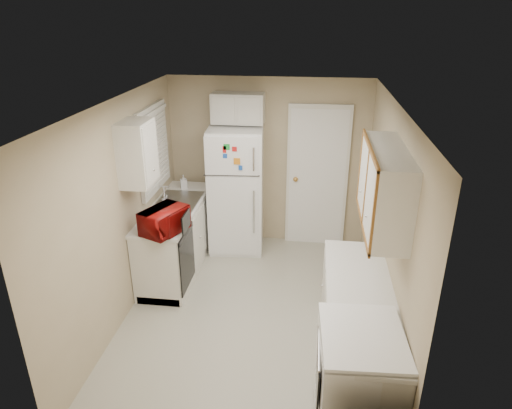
# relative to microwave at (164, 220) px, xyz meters

# --- Properties ---
(floor) EXTENTS (3.80, 3.80, 0.00)m
(floor) POSITION_rel_microwave_xyz_m (0.99, -0.17, -1.05)
(floor) COLOR beige
(floor) RESTS_ON ground
(ceiling) EXTENTS (3.80, 3.80, 0.00)m
(ceiling) POSITION_rel_microwave_xyz_m (0.99, -0.17, 1.35)
(ceiling) COLOR white
(ceiling) RESTS_ON floor
(wall_left) EXTENTS (3.80, 3.80, 0.00)m
(wall_left) POSITION_rel_microwave_xyz_m (-0.41, -0.17, 0.15)
(wall_left) COLOR tan
(wall_left) RESTS_ON floor
(wall_right) EXTENTS (3.80, 3.80, 0.00)m
(wall_right) POSITION_rel_microwave_xyz_m (2.39, -0.17, 0.15)
(wall_right) COLOR tan
(wall_right) RESTS_ON floor
(wall_back) EXTENTS (2.80, 2.80, 0.00)m
(wall_back) POSITION_rel_microwave_xyz_m (0.99, 1.73, 0.15)
(wall_back) COLOR tan
(wall_back) RESTS_ON floor
(wall_front) EXTENTS (2.80, 2.80, 0.00)m
(wall_front) POSITION_rel_microwave_xyz_m (0.99, -2.07, 0.15)
(wall_front) COLOR tan
(wall_front) RESTS_ON floor
(left_counter) EXTENTS (0.60, 1.80, 0.90)m
(left_counter) POSITION_rel_microwave_xyz_m (-0.11, 0.73, -0.60)
(left_counter) COLOR silver
(left_counter) RESTS_ON floor
(dishwasher) EXTENTS (0.03, 0.58, 0.72)m
(dishwasher) POSITION_rel_microwave_xyz_m (0.18, 0.13, -0.56)
(dishwasher) COLOR black
(dishwasher) RESTS_ON floor
(sink) EXTENTS (0.54, 0.74, 0.16)m
(sink) POSITION_rel_microwave_xyz_m (-0.11, 0.88, -0.19)
(sink) COLOR gray
(sink) RESTS_ON left_counter
(microwave) EXTENTS (0.58, 0.47, 0.34)m
(microwave) POSITION_rel_microwave_xyz_m (0.00, 0.00, 0.00)
(microwave) COLOR maroon
(microwave) RESTS_ON left_counter
(soap_bottle) EXTENTS (0.12, 0.12, 0.20)m
(soap_bottle) POSITION_rel_microwave_xyz_m (-0.16, 1.36, -0.05)
(soap_bottle) COLOR silver
(soap_bottle) RESTS_ON left_counter
(window_blinds) EXTENTS (0.10, 0.98, 1.08)m
(window_blinds) POSITION_rel_microwave_xyz_m (-0.37, 0.88, 0.55)
(window_blinds) COLOR silver
(window_blinds) RESTS_ON wall_left
(upper_cabinet_left) EXTENTS (0.30, 0.45, 0.70)m
(upper_cabinet_left) POSITION_rel_microwave_xyz_m (-0.26, 0.05, 0.75)
(upper_cabinet_left) COLOR silver
(upper_cabinet_left) RESTS_ON wall_left
(refrigerator) EXTENTS (0.78, 0.76, 1.78)m
(refrigerator) POSITION_rel_microwave_xyz_m (0.58, 1.43, -0.16)
(refrigerator) COLOR white
(refrigerator) RESTS_ON floor
(cabinet_over_fridge) EXTENTS (0.70, 0.30, 0.40)m
(cabinet_over_fridge) POSITION_rel_microwave_xyz_m (0.59, 1.58, 0.95)
(cabinet_over_fridge) COLOR silver
(cabinet_over_fridge) RESTS_ON wall_back
(interior_door) EXTENTS (0.86, 0.06, 2.08)m
(interior_door) POSITION_rel_microwave_xyz_m (1.69, 1.69, -0.03)
(interior_door) COLOR white
(interior_door) RESTS_ON floor
(right_counter) EXTENTS (0.60, 2.00, 0.90)m
(right_counter) POSITION_rel_microwave_xyz_m (2.09, -0.97, -0.60)
(right_counter) COLOR silver
(right_counter) RESTS_ON floor
(stove) EXTENTS (0.67, 0.81, 0.95)m
(stove) POSITION_rel_microwave_xyz_m (2.05, -1.57, -0.57)
(stove) COLOR white
(stove) RESTS_ON floor
(upper_cabinet_right) EXTENTS (0.30, 1.20, 0.70)m
(upper_cabinet_right) POSITION_rel_microwave_xyz_m (2.24, -0.67, 0.75)
(upper_cabinet_right) COLOR silver
(upper_cabinet_right) RESTS_ON wall_right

